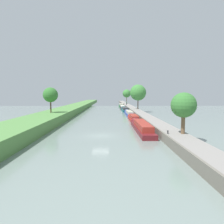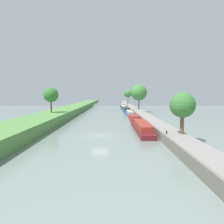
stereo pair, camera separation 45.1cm
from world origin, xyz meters
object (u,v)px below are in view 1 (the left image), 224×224
Objects in this scene: mooring_bollard_near at (168,132)px; narrowboat_black at (123,107)px; narrowboat_green at (121,105)px; narrowboat_maroon at (141,127)px; narrowboat_teal at (125,109)px; person_walking at (126,103)px; mooring_bollard_far at (124,103)px; narrowboat_red at (133,118)px; narrowboat_blue at (129,113)px.

narrowboat_black is at bearing 91.72° from mooring_bollard_near.
narrowboat_maroon is at bearing -90.17° from narrowboat_green.
narrowboat_maroon reaches higher than narrowboat_teal.
person_walking reaches higher than narrowboat_black.
narrowboat_maroon is 55.32m from narrowboat_black.
mooring_bollard_far is (1.85, 32.29, 0.81)m from narrowboat_teal.
mooring_bollard_far is (-0.31, 12.21, -0.65)m from person_walking.
narrowboat_red is at bearing -89.92° from narrowboat_black.
narrowboat_teal is at bearing 90.59° from narrowboat_blue.
person_walking is 3.69× the size of mooring_bollard_near.
narrowboat_red is 60.36m from mooring_bollard_far.
narrowboat_red is at bearing 89.20° from narrowboat_maroon.
narrowboat_black is 6.64× the size of person_walking.
narrowboat_teal is (0.03, 28.03, 0.03)m from narrowboat_red.
mooring_bollard_near is at bearing -88.28° from narrowboat_black.
narrowboat_green is (0.06, 12.87, 0.08)m from narrowboat_black.
mooring_bollard_far is (2.07, 74.40, 0.73)m from narrowboat_maroon.
narrowboat_maroon is 9.68× the size of person_walking.
narrowboat_black is at bearing -90.26° from narrowboat_green.
narrowboat_maroon is 42.10m from narrowboat_teal.
narrowboat_red is at bearing -90.05° from narrowboat_teal.
narrowboat_teal is 32.36m from mooring_bollard_far.
mooring_bollard_far is (1.93, 19.07, 0.82)m from narrowboat_black.
narrowboat_red is (0.20, 14.07, -0.10)m from narrowboat_maroon.
narrowboat_teal is 13.22m from narrowboat_black.
mooring_bollard_far is at bearing 86.72° from narrowboat_teal.
mooring_bollard_near is at bearing -77.07° from narrowboat_maroon.
narrowboat_black is 0.77× the size of narrowboat_green.
narrowboat_green is (0.20, 68.20, -0.01)m from narrowboat_maroon.
narrowboat_black is 24.50× the size of mooring_bollard_near.
narrowboat_teal reaches higher than narrowboat_blue.
narrowboat_green is at bearing 109.95° from person_walking.
person_walking reaches higher than narrowboat_green.
narrowboat_green is (-0.02, 26.09, 0.07)m from narrowboat_teal.
person_walking reaches higher than narrowboat_red.
mooring_bollard_far reaches higher than narrowboat_black.
narrowboat_red is 0.72× the size of narrowboat_blue.
narrowboat_black is at bearing 90.08° from narrowboat_red.
narrowboat_maroon is 1.45× the size of narrowboat_red.
person_walking reaches higher than mooring_bollard_near.
mooring_bollard_far is at bearing 87.93° from narrowboat_blue.
narrowboat_red is at bearing -90.77° from narrowboat_blue.
mooring_bollard_near is (1.93, -64.35, 0.82)m from narrowboat_black.
narrowboat_maroon is 68.20m from narrowboat_green.
narrowboat_red is 13.24m from narrowboat_blue.
narrowboat_maroon is at bearing 102.93° from mooring_bollard_near.
person_walking is 3.69× the size of mooring_bollard_far.
narrowboat_black is (-0.06, 41.25, 0.02)m from narrowboat_red.
narrowboat_maroon is 35.69× the size of mooring_bollard_far.
person_walking is (2.24, 6.86, 1.47)m from narrowboat_black.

